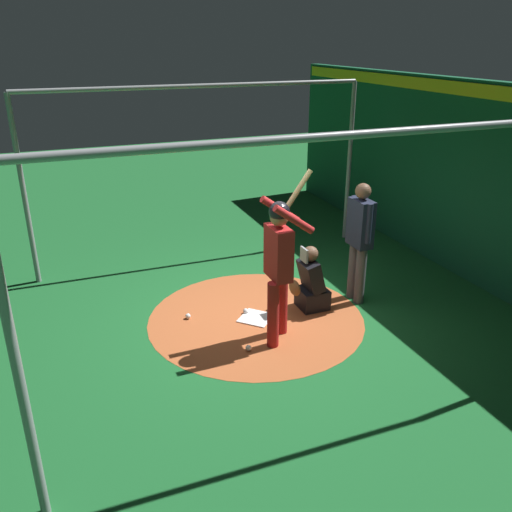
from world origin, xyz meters
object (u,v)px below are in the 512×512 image
(home_plate, at_px, (256,318))
(baseball_2, at_px, (248,348))
(umpire, at_px, (360,236))
(batter, at_px, (279,258))
(baseball_1, at_px, (246,311))
(baseball_0, at_px, (188,316))
(catcher, at_px, (310,284))

(home_plate, distance_m, baseball_2, 0.84)
(home_plate, bearing_deg, umpire, -179.58)
(home_plate, height_order, batter, batter)
(baseball_1, bearing_deg, home_plate, 114.66)
(baseball_2, bearing_deg, home_plate, -117.85)
(home_plate, xyz_separation_m, baseball_0, (0.89, -0.34, 0.03))
(home_plate, relative_size, baseball_2, 5.68)
(home_plate, relative_size, catcher, 0.44)
(home_plate, height_order, umpire, umpire)
(baseball_1, bearing_deg, catcher, 169.59)
(umpire, distance_m, baseball_0, 2.69)
(catcher, height_order, umpire, umpire)
(batter, height_order, baseball_2, batter)
(catcher, xyz_separation_m, baseball_0, (1.73, -0.32, -0.33))
(home_plate, bearing_deg, baseball_1, -65.34)
(batter, height_order, baseball_0, batter)
(baseball_1, bearing_deg, umpire, 174.09)
(home_plate, xyz_separation_m, umpire, (-1.60, -0.01, 1.00))
(umpire, height_order, baseball_2, umpire)
(batter, relative_size, baseball_1, 29.60)
(catcher, relative_size, baseball_0, 12.98)
(home_plate, relative_size, umpire, 0.23)
(catcher, xyz_separation_m, baseball_1, (0.93, -0.17, -0.33))
(baseball_0, bearing_deg, catcher, 169.44)
(batter, bearing_deg, catcher, -141.51)
(catcher, xyz_separation_m, umpire, (-0.76, 0.00, 0.63))
(umpire, bearing_deg, baseball_1, -5.91)
(catcher, height_order, baseball_2, catcher)
(umpire, relative_size, baseball_1, 24.18)
(umpire, xyz_separation_m, baseball_2, (1.99, 0.75, -0.97))
(umpire, bearing_deg, home_plate, 0.42)
(home_plate, bearing_deg, catcher, -178.93)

